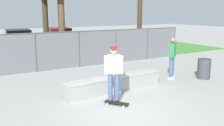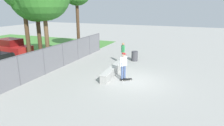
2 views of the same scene
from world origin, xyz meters
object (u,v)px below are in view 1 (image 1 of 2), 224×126
(skateboarder, at_px, (114,72))
(skateboard, at_px, (116,103))
(concrete_ledge, at_px, (116,83))
(car_red, at_px, (59,38))
(trash_bin, at_px, (204,69))
(car_black, at_px, (19,41))
(bystander, at_px, (172,56))

(skateboarder, xyz_separation_m, skateboard, (-0.02, -0.21, -0.96))
(concrete_ledge, height_order, car_red, car_red)
(car_red, distance_m, trash_bin, 12.27)
(skateboarder, height_order, trash_bin, skateboarder)
(car_black, bearing_deg, concrete_ledge, -82.66)
(concrete_ledge, height_order, skateboarder, skateboarder)
(concrete_ledge, xyz_separation_m, skateboard, (-0.70, -1.24, -0.22))
(skateboard, height_order, car_red, car_red)
(car_black, bearing_deg, skateboarder, -86.47)
(skateboarder, bearing_deg, car_black, 93.53)
(bystander, distance_m, trash_bin, 1.55)
(concrete_ledge, bearing_deg, bystander, 5.36)
(skateboard, bearing_deg, concrete_ledge, 60.49)
(concrete_ledge, height_order, car_black, car_black)
(skateboarder, xyz_separation_m, trash_bin, (4.98, 0.65, -0.59))
(skateboard, relative_size, bystander, 0.42)
(car_black, relative_size, bystander, 2.38)
(concrete_ledge, distance_m, trash_bin, 4.31)
(skateboard, xyz_separation_m, car_black, (-0.73, 12.37, 0.77))
(concrete_ledge, relative_size, car_black, 0.92)
(skateboarder, xyz_separation_m, bystander, (3.70, 1.32, -0.02))
(concrete_ledge, relative_size, skateboarder, 2.16)
(concrete_ledge, distance_m, skateboard, 1.45)
(car_red, bearing_deg, bystander, -83.34)
(skateboard, xyz_separation_m, bystander, (3.72, 1.53, 0.94))
(trash_bin, bearing_deg, skateboarder, -172.57)
(concrete_ledge, bearing_deg, car_black, 97.34)
(skateboarder, relative_size, trash_bin, 2.10)
(skateboard, height_order, car_black, car_black)
(concrete_ledge, relative_size, trash_bin, 4.54)
(skateboarder, height_order, car_red, skateboarder)
(skateboard, distance_m, bystander, 4.13)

